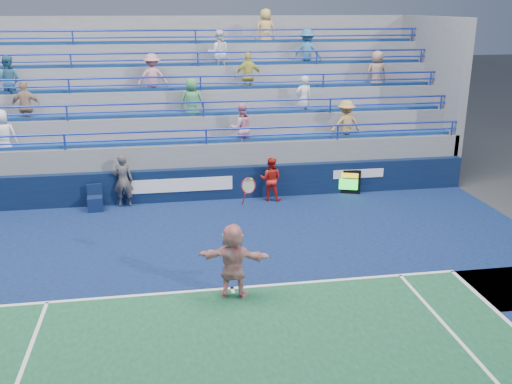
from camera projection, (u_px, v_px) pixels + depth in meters
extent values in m
plane|color=#333538|center=(232.00, 289.00, 13.16)|extent=(120.00, 120.00, 0.00)
cube|color=#0E144A|center=(222.00, 250.00, 15.22)|extent=(18.00, 8.40, 0.02)
cube|color=white|center=(232.00, 288.00, 13.16)|extent=(11.00, 0.10, 0.01)
cube|color=white|center=(233.00, 290.00, 13.06)|extent=(0.08, 0.30, 0.01)
cube|color=#091434|center=(208.00, 184.00, 19.09)|extent=(18.00, 0.30, 1.10)
cube|color=white|center=(178.00, 185.00, 18.77)|extent=(3.60, 0.02, 0.45)
cube|color=white|center=(358.00, 174.00, 19.69)|extent=(1.80, 0.02, 0.30)
cube|color=slate|center=(202.00, 161.00, 21.85)|extent=(18.00, 5.60, 1.10)
cube|color=slate|center=(201.00, 152.00, 21.74)|extent=(18.00, 5.60, 1.85)
cube|color=navy|center=(205.00, 140.00, 19.23)|extent=(17.40, 0.45, 0.10)
cylinder|color=#2034B0|center=(206.00, 130.00, 18.71)|extent=(18.00, 0.07, 0.07)
cube|color=slate|center=(200.00, 139.00, 22.09)|extent=(18.00, 4.60, 2.60)
cube|color=navy|center=(203.00, 113.00, 19.93)|extent=(17.40, 0.45, 0.10)
cylinder|color=#2034B0|center=(203.00, 102.00, 19.42)|extent=(18.00, 0.07, 0.07)
cube|color=slate|center=(199.00, 127.00, 22.44)|extent=(18.00, 3.60, 3.35)
cube|color=navy|center=(200.00, 88.00, 20.64)|extent=(17.40, 0.45, 0.10)
cylinder|color=#2034B0|center=(200.00, 76.00, 20.12)|extent=(18.00, 0.07, 0.07)
cube|color=slate|center=(198.00, 115.00, 22.79)|extent=(18.00, 2.60, 4.10)
cube|color=navy|center=(197.00, 64.00, 21.34)|extent=(17.40, 0.45, 0.10)
cylinder|color=#2034B0|center=(198.00, 52.00, 20.83)|extent=(18.00, 0.07, 0.07)
cube|color=slate|center=(197.00, 104.00, 23.14)|extent=(18.00, 1.60, 4.85)
cube|color=navy|center=(195.00, 42.00, 22.04)|extent=(17.40, 0.45, 0.10)
cylinder|color=#2034B0|center=(195.00, 30.00, 21.53)|extent=(18.00, 0.07, 0.07)
imported|color=teal|center=(307.00, 52.00, 21.87)|extent=(1.23, 0.92, 1.70)
imported|color=#E8B95A|center=(265.00, 31.00, 22.36)|extent=(0.91, 0.66, 1.70)
imported|color=#CBC64F|center=(248.00, 76.00, 20.79)|extent=(1.02, 0.47, 1.70)
imported|color=tan|center=(376.00, 74.00, 21.55)|extent=(0.84, 0.56, 1.70)
imported|color=pink|center=(241.00, 128.00, 19.30)|extent=(0.91, 0.75, 1.70)
imported|color=silver|center=(3.00, 136.00, 18.12)|extent=(0.86, 0.59, 1.70)
imported|color=teal|center=(9.00, 81.00, 19.51)|extent=(0.93, 0.78, 1.70)
imported|color=#C47F8C|center=(153.00, 78.00, 20.26)|extent=(1.13, 0.69, 1.70)
imported|color=silver|center=(304.00, 100.00, 20.37)|extent=(0.70, 0.54, 1.70)
imported|color=tan|center=(26.00, 107.00, 18.91)|extent=(1.01, 0.45, 1.70)
imported|color=tan|center=(346.00, 125.00, 19.87)|extent=(1.17, 0.76, 1.70)
imported|color=#3F8B52|center=(192.00, 103.00, 19.76)|extent=(0.87, 0.60, 1.70)
imported|color=white|center=(219.00, 53.00, 21.35)|extent=(0.85, 0.67, 1.70)
cube|color=black|center=(343.00, 182.00, 19.75)|extent=(1.20, 0.50, 0.84)
cube|color=gold|center=(344.00, 175.00, 19.60)|extent=(1.04, 0.02, 0.17)
cube|color=#19E533|center=(343.00, 184.00, 19.70)|extent=(1.04, 0.02, 0.38)
cube|color=#0D1A40|center=(95.00, 204.00, 18.11)|extent=(0.50, 0.50, 0.47)
cube|color=#0D1A40|center=(95.00, 189.00, 18.18)|extent=(0.47, 0.09, 0.37)
imported|color=white|center=(233.00, 261.00, 12.58)|extent=(1.68, 0.90, 1.73)
torus|color=#AF1523|center=(248.00, 186.00, 12.10)|extent=(0.36, 0.20, 0.35)
cylinder|color=#AF1523|center=(244.00, 199.00, 12.18)|extent=(0.08, 0.20, 0.31)
sphere|color=#CBD331|center=(251.00, 179.00, 12.02)|extent=(0.07, 0.07, 0.07)
imported|color=#131634|center=(123.00, 181.00, 18.31)|extent=(0.65, 0.44, 1.75)
imported|color=red|center=(271.00, 179.00, 18.95)|extent=(0.86, 0.77, 1.48)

